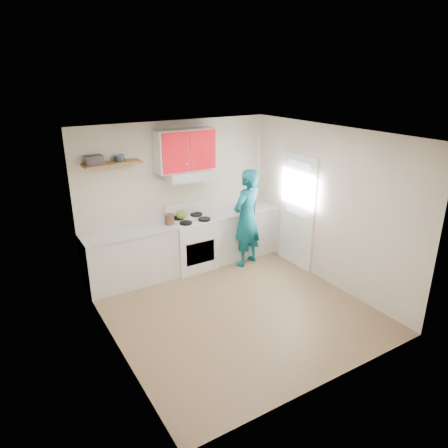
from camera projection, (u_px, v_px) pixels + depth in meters
floor at (234, 307)px, 6.24m from camera, size 3.80×3.80×0.00m
ceiling at (236, 134)px, 5.33m from camera, size 3.60×3.80×0.04m
back_wall at (177, 195)px, 7.31m from camera, size 3.60×0.04×2.60m
front_wall at (334, 284)px, 4.27m from camera, size 3.60×0.04×2.60m
left_wall at (109, 256)px, 4.91m from camera, size 0.04×3.80×2.60m
right_wall at (328, 207)px, 6.66m from camera, size 0.04×3.80×2.60m
door at (298, 211)px, 7.31m from camera, size 0.05×0.85×2.05m
door_glass at (298, 189)px, 7.15m from camera, size 0.01×0.55×0.95m
counter_left at (130, 257)px, 6.86m from camera, size 1.52×0.60×0.90m
counter_right at (240, 232)px, 7.92m from camera, size 1.32×0.60×0.90m
stove at (192, 243)px, 7.39m from camera, size 0.76×0.65×0.92m
range_hood at (187, 175)px, 7.04m from camera, size 0.76×0.44×0.15m
upper_cabinets at (185, 150)px, 6.94m from camera, size 1.02×0.33×0.70m
shelf at (112, 164)px, 6.37m from camera, size 0.90×0.30×0.04m
books at (94, 160)px, 6.22m from camera, size 0.26×0.20×0.13m
tin at (119, 158)px, 6.45m from camera, size 0.18×0.18×0.10m
kettle at (181, 215)px, 7.22m from camera, size 0.22×0.22×0.16m
crock at (169, 220)px, 6.98m from camera, size 0.18×0.18×0.19m
cutting_board at (222, 213)px, 7.57m from camera, size 0.36×0.30×0.02m
silicone_mat at (259, 207)px, 7.91m from camera, size 0.32×0.26×0.01m
person at (247, 218)px, 7.37m from camera, size 0.76×0.62×1.79m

